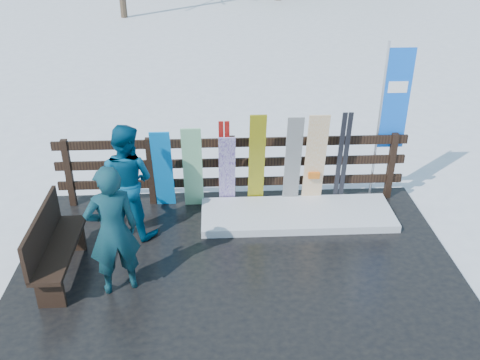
{
  "coord_description": "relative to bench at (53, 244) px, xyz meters",
  "views": [
    {
      "loc": [
        -0.25,
        -5.47,
        4.55
      ],
      "look_at": [
        0.07,
        1.0,
        1.1
      ],
      "focal_mm": 40.0,
      "sensor_mm": 36.0,
      "label": 1
    }
  ],
  "objects": [
    {
      "name": "ground",
      "position": [
        2.38,
        -0.31,
        -0.6
      ],
      "size": [
        700.0,
        700.0,
        0.0
      ],
      "primitive_type": "plane",
      "color": "white",
      "rests_on": "ground"
    },
    {
      "name": "deck",
      "position": [
        2.38,
        -0.31,
        -0.56
      ],
      "size": [
        6.0,
        5.0,
        0.08
      ],
      "primitive_type": "cube",
      "color": "black",
      "rests_on": "ground"
    },
    {
      "name": "fence",
      "position": [
        2.38,
        1.89,
        0.14
      ],
      "size": [
        5.6,
        0.1,
        1.15
      ],
      "color": "black",
      "rests_on": "deck"
    },
    {
      "name": "snow_patch",
      "position": [
        3.37,
        1.29,
        -0.46
      ],
      "size": [
        2.99,
        1.0,
        0.12
      ],
      "primitive_type": "cube",
      "color": "white",
      "rests_on": "deck"
    },
    {
      "name": "bench",
      "position": [
        0.0,
        0.0,
        0.0
      ],
      "size": [
        0.41,
        1.5,
        0.97
      ],
      "color": "black",
      "rests_on": "deck"
    },
    {
      "name": "snowboard_0",
      "position": [
        1.3,
        1.67,
        0.19
      ],
      "size": [
        0.3,
        0.37,
        1.42
      ],
      "primitive_type": "cube",
      "rotation": [
        0.24,
        0.0,
        0.0
      ],
      "color": "#0780E0",
      "rests_on": "deck"
    },
    {
      "name": "snowboard_1",
      "position": [
        1.76,
        1.67,
        0.21
      ],
      "size": [
        0.3,
        0.29,
        1.44
      ],
      "primitive_type": "cube",
      "rotation": [
        0.18,
        0.0,
        0.0
      ],
      "color": "white",
      "rests_on": "deck"
    },
    {
      "name": "snowboard_2",
      "position": [
        2.76,
        1.67,
        0.32
      ],
      "size": [
        0.25,
        0.39,
        1.66
      ],
      "primitive_type": "cube",
      "rotation": [
        0.22,
        0.0,
        0.0
      ],
      "color": "#FFEF10",
      "rests_on": "deck"
    },
    {
      "name": "snowboard_3",
      "position": [
        2.29,
        1.67,
        0.14
      ],
      "size": [
        0.26,
        0.41,
        1.32
      ],
      "primitive_type": "cube",
      "rotation": [
        0.29,
        0.0,
        0.0
      ],
      "color": "white",
      "rests_on": "deck"
    },
    {
      "name": "snowboard_4",
      "position": [
        3.32,
        1.67,
        0.28
      ],
      "size": [
        0.25,
        0.26,
        1.58
      ],
      "primitive_type": "cube",
      "rotation": [
        0.15,
        0.0,
        0.0
      ],
      "color": "black",
      "rests_on": "deck"
    },
    {
      "name": "snowboard_5",
      "position": [
        3.67,
        1.67,
        0.29
      ],
      "size": [
        0.32,
        0.29,
        1.62
      ],
      "primitive_type": "cube",
      "rotation": [
        0.16,
        0.0,
        0.0
      ],
      "color": "white",
      "rests_on": "deck"
    },
    {
      "name": "ski_pair_a",
      "position": [
        2.25,
        1.74,
        0.25
      ],
      "size": [
        0.17,
        0.3,
        1.53
      ],
      "color": "#A21813",
      "rests_on": "deck"
    },
    {
      "name": "ski_pair_b",
      "position": [
        4.12,
        1.74,
        0.29
      ],
      "size": [
        0.17,
        0.18,
        1.61
      ],
      "color": "black",
      "rests_on": "deck"
    },
    {
      "name": "rental_flag",
      "position": [
        4.87,
        1.94,
        1.09
      ],
      "size": [
        0.45,
        0.04,
        2.6
      ],
      "color": "silver",
      "rests_on": "deck"
    },
    {
      "name": "person_front",
      "position": [
        0.85,
        -0.28,
        0.36
      ],
      "size": [
        0.75,
        0.62,
        1.75
      ],
      "primitive_type": "imported",
      "rotation": [
        0.0,
        0.0,
        3.5
      ],
      "color": "#0E4A44",
      "rests_on": "deck"
    },
    {
      "name": "person_back",
      "position": [
        0.84,
        1.03,
        0.35
      ],
      "size": [
        1.03,
        0.93,
        1.73
      ],
      "primitive_type": "imported",
      "rotation": [
        0.0,
        0.0,
        2.74
      ],
      "color": "navy",
      "rests_on": "deck"
    }
  ]
}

